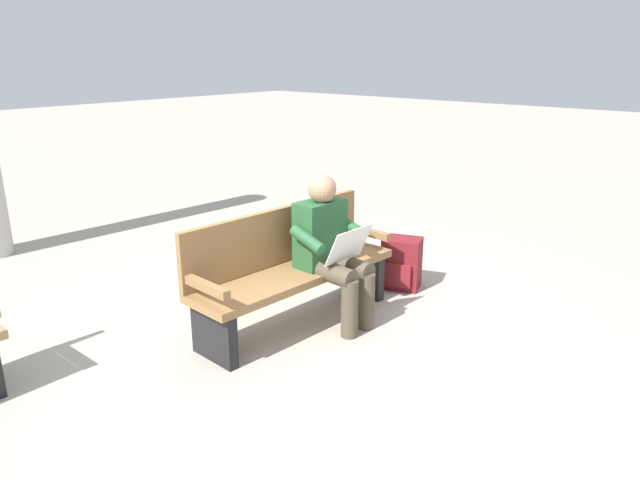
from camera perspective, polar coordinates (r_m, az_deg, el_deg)
ground_plane at (r=4.73m, az=-2.23°, el=-8.02°), size 40.00×40.00×0.00m
bench_near at (r=4.60m, az=-2.91°, el=-2.60°), size 1.82×0.57×0.90m
person_seated at (r=4.53m, az=1.04°, el=-0.63°), size 0.59×0.59×1.18m
backpack at (r=5.37m, az=7.88°, el=-2.28°), size 0.37×0.40×0.47m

